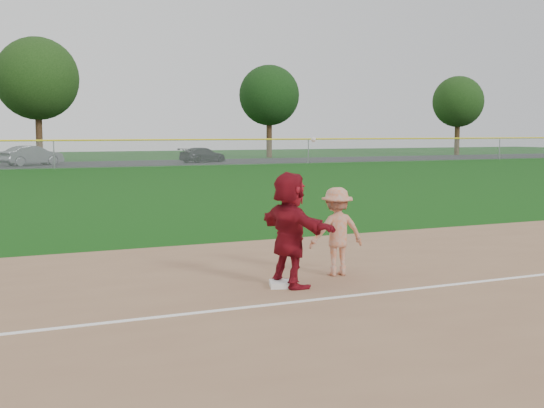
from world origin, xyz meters
name	(u,v)px	position (x,y,z in m)	size (l,w,h in m)	color
ground	(307,289)	(0.00, 0.00, 0.00)	(160.00, 160.00, 0.00)	#0F410C
foul_line	(330,298)	(0.00, -0.80, 0.03)	(60.00, 0.10, 0.01)	white
parking_asphalt	(46,165)	(0.00, 46.00, 0.01)	(120.00, 10.00, 0.01)	black
first_base	(282,284)	(-0.36, 0.25, 0.07)	(0.41, 0.41, 0.09)	silver
base_runner	(290,229)	(-0.22, 0.22, 1.00)	(1.82, 0.58, 1.97)	maroon
car_mid	(32,155)	(-1.04, 45.62, 0.77)	(1.60, 4.60, 1.52)	#55585C
car_right	(203,155)	(12.64, 45.31, 0.63)	(1.74, 4.29, 1.25)	black
first_base_play	(337,231)	(0.96, 0.73, 0.83)	(1.18, 0.68, 2.53)	#A8A9AB
outfield_fence	(54,141)	(0.00, 40.00, 1.96)	(110.00, 0.12, 110.00)	#999EA0
tree_2	(37,79)	(0.00, 51.50, 7.06)	(7.00, 7.00, 10.58)	#3D2816
tree_3	(269,96)	(22.00, 52.80, 6.16)	(6.00, 6.00, 9.19)	#3C2715
tree_4	(458,102)	(44.00, 51.20, 5.85)	(5.60, 5.60, 8.67)	#3A2915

